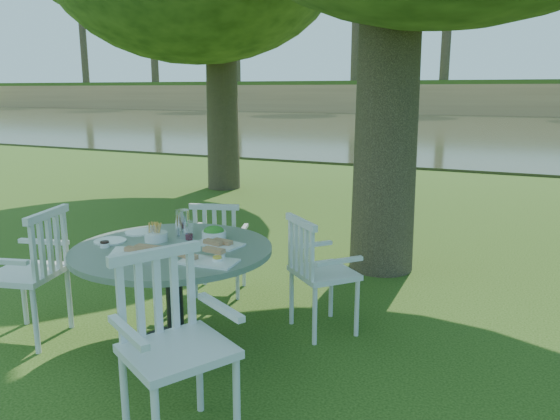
# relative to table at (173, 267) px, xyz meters

# --- Properties ---
(ground) EXTENTS (140.00, 140.00, 0.00)m
(ground) POSITION_rel_table_xyz_m (0.37, 0.80, -0.61)
(ground) COLOR #1D3A0C
(ground) RESTS_ON ground
(table) EXTENTS (1.39, 1.39, 0.75)m
(table) POSITION_rel_table_xyz_m (0.00, 0.00, 0.00)
(table) COLOR black
(table) RESTS_ON ground
(chair_ne) EXTENTS (0.62, 0.62, 0.90)m
(chair_ne) POSITION_rel_table_xyz_m (0.81, 0.65, -0.08)
(chair_ne) COLOR silver
(chair_ne) RESTS_ON ground
(chair_nw) EXTENTS (0.54, 0.53, 0.86)m
(chair_nw) POSITION_rel_table_xyz_m (-0.25, 1.01, -0.10)
(chair_nw) COLOR silver
(chair_nw) RESTS_ON ground
(chair_sw) EXTENTS (0.57, 0.60, 0.98)m
(chair_sw) POSITION_rel_table_xyz_m (-0.98, -0.31, -0.03)
(chair_sw) COLOR silver
(chair_sw) RESTS_ON ground
(chair_se) EXTENTS (0.66, 0.68, 1.01)m
(chair_se) POSITION_rel_table_xyz_m (0.58, -0.86, -0.01)
(chair_se) COLOR silver
(chair_se) RESTS_ON ground
(tableware) EXTENTS (1.21, 0.78, 0.21)m
(tableware) POSITION_rel_table_xyz_m (-0.03, 0.09, 0.18)
(tableware) COLOR white
(tableware) RESTS_ON table
(river) EXTENTS (100.00, 28.00, 0.12)m
(river) POSITION_rel_table_xyz_m (0.37, 23.80, -0.61)
(river) COLOR #30321D
(river) RESTS_ON ground
(far_bank) EXTENTS (100.00, 18.00, 15.20)m
(far_bank) POSITION_rel_table_xyz_m (0.64, 41.92, 6.64)
(far_bank) COLOR #A97E4E
(far_bank) RESTS_ON ground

